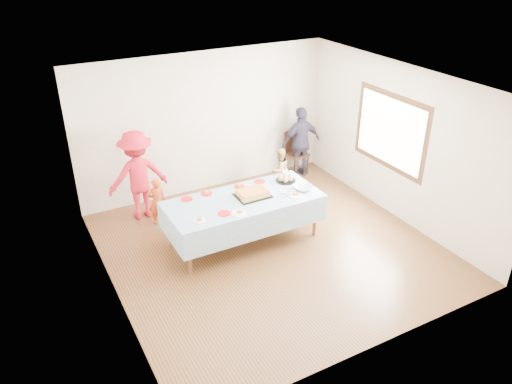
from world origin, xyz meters
TOP-DOWN VIEW (x-y plane):
  - ground at (0.00, 0.00)m, footprint 5.00×5.00m
  - room_walls at (0.05, 0.00)m, footprint 5.04×5.04m
  - party_table at (-0.28, 0.41)m, footprint 2.50×1.10m
  - birthday_cake at (-0.11, 0.42)m, footprint 0.54×0.42m
  - rolls_tray at (0.65, 0.64)m, footprint 0.34×0.34m
  - punch_bowl at (0.73, 0.22)m, footprint 0.31×0.31m
  - party_hat at (0.72, 0.87)m, footprint 0.11×0.11m
  - fork_pile at (0.44, 0.20)m, footprint 0.24×0.18m
  - plate_red_far_a at (-1.08, 0.83)m, footprint 0.19×0.19m
  - plate_red_far_b at (-0.73, 0.85)m, footprint 0.20×0.20m
  - plate_red_far_c at (-0.14, 0.82)m, footprint 0.18×0.18m
  - plate_red_far_d at (0.25, 0.83)m, footprint 0.18×0.18m
  - plate_red_near at (-0.75, 0.13)m, footprint 0.20×0.20m
  - plate_white_left at (-1.17, 0.11)m, footprint 0.19×0.19m
  - plate_white_mid at (-0.55, 0.02)m, footprint 0.24×0.24m
  - plate_white_right at (0.51, 0.11)m, footprint 0.24×0.24m
  - dining_chair at (1.87, 2.28)m, footprint 0.46×0.46m
  - toddler_left at (-1.34, 1.61)m, footprint 0.35×0.25m
  - toddler_mid at (-0.59, 0.90)m, footprint 0.39×0.28m
  - toddler_right at (1.18, 1.72)m, footprint 0.49×0.42m
  - adult_left at (-1.53, 2.00)m, footprint 1.05×0.60m
  - adult_right at (1.90, 2.08)m, footprint 0.88×0.38m

SIDE VIEW (x-z plane):
  - ground at x=0.00m, z-range 0.00..0.00m
  - toddler_mid at x=-0.59m, z-range 0.00..0.75m
  - toddler_right at x=1.18m, z-range 0.00..0.87m
  - toddler_left at x=-1.34m, z-range 0.00..0.88m
  - dining_chair at x=1.87m, z-range 0.05..0.97m
  - party_table at x=-0.28m, z-range 0.33..1.11m
  - adult_right at x=1.90m, z-range 0.00..1.48m
  - plate_red_far_a at x=-1.08m, z-range 0.78..0.79m
  - plate_red_far_b at x=-0.73m, z-range 0.78..0.79m
  - plate_red_far_c at x=-0.14m, z-range 0.78..0.79m
  - plate_red_far_d at x=0.25m, z-range 0.78..0.79m
  - plate_red_near at x=-0.75m, z-range 0.78..0.79m
  - plate_white_left at x=-1.17m, z-range 0.78..0.79m
  - plate_white_mid at x=-0.55m, z-range 0.78..0.79m
  - plate_white_right at x=0.51m, z-range 0.78..0.79m
  - adult_left at x=-1.53m, z-range 0.00..1.62m
  - fork_pile at x=0.44m, z-range 0.78..0.85m
  - punch_bowl at x=0.73m, z-range 0.78..0.86m
  - rolls_tray at x=0.65m, z-range 0.77..0.87m
  - birthday_cake at x=-0.11m, z-range 0.78..0.87m
  - party_hat at x=0.72m, z-range 0.78..0.96m
  - room_walls at x=0.05m, z-range 0.41..3.13m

